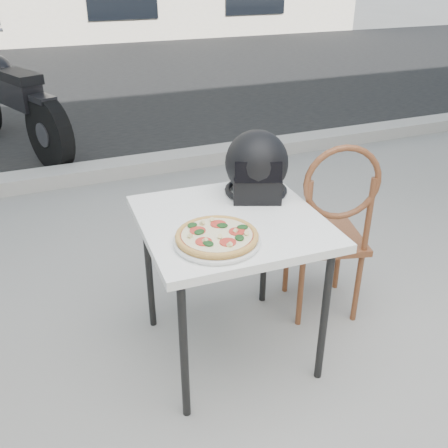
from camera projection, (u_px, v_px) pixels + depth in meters
name	position (u px, v px, depth m)	size (l,w,h in m)	color
ground	(317.00, 431.00, 1.99)	(80.00, 80.00, 0.00)	gray
street_asphalt	(74.00, 83.00, 7.71)	(30.00, 8.00, 0.00)	black
curb	(136.00, 166.00, 4.41)	(30.00, 0.25, 0.12)	#A6A29B
cafe_table_main	(231.00, 232.00, 2.12)	(0.78, 0.78, 0.71)	white
plate	(217.00, 241.00, 1.90)	(0.42, 0.42, 0.02)	silver
pizza	(217.00, 236.00, 1.89)	(0.41, 0.41, 0.04)	gold
helmet	(257.00, 167.00, 2.25)	(0.38, 0.39, 0.30)	black
cafe_chair_main	(331.00, 223.00, 2.42)	(0.45, 0.45, 0.96)	brown
motorcycle	(9.00, 102.00, 4.80)	(0.93, 2.04, 1.07)	black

